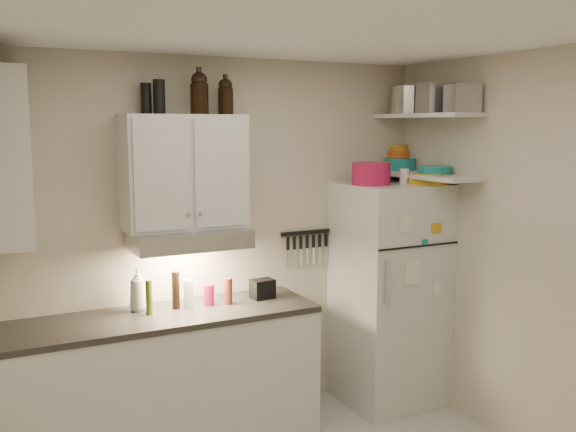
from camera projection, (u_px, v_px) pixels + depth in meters
name	position (u px, v px, depth m)	size (l,w,h in m)	color
ceiling	(326.00, 24.00, 3.08)	(3.20, 3.00, 0.02)	white
back_wall	(219.00, 242.00, 4.59)	(3.20, 0.02, 2.60)	beige
right_wall	(549.00, 260.00, 3.98)	(0.02, 3.00, 2.60)	beige
base_cabinet	(158.00, 386.00, 4.19)	(2.10, 0.60, 0.88)	silver
countertop	(156.00, 318.00, 4.13)	(2.10, 0.62, 0.04)	#2E2A27
upper_cabinet	(184.00, 172.00, 4.23)	(0.80, 0.33, 0.75)	silver
range_hood	(189.00, 238.00, 4.23)	(0.76, 0.46, 0.12)	silver
fridge	(389.00, 294.00, 4.91)	(0.70, 0.68, 1.70)	silver
shelf_hi	(427.00, 116.00, 4.69)	(0.30, 0.95, 0.03)	silver
shelf_lo	(425.00, 176.00, 4.75)	(0.30, 0.95, 0.03)	silver
knife_strip	(306.00, 233.00, 4.88)	(0.42, 0.02, 0.03)	black
dutch_oven	(371.00, 174.00, 4.65)	(0.28, 0.28, 0.16)	#AA1343
book_stack	(430.00, 179.00, 4.67)	(0.19, 0.24, 0.08)	gold
spice_jar	(404.00, 176.00, 4.73)	(0.07, 0.07, 0.11)	silver
stock_pot	(410.00, 100.00, 4.93)	(0.29, 0.29, 0.21)	silver
tin_a	(436.00, 98.00, 4.65)	(0.22, 0.20, 0.22)	#AAAAAD
tin_b	(462.00, 99.00, 4.42)	(0.19, 0.19, 0.19)	#AAAAAD
bowl_teal	(400.00, 164.00, 5.09)	(0.24, 0.24, 0.10)	#178083
bowl_orange	(398.00, 154.00, 5.18)	(0.19, 0.19, 0.06)	#E25515
bowl_yellow	(398.00, 147.00, 5.17)	(0.15, 0.15, 0.05)	#BA8620
plates	(434.00, 170.00, 4.68)	(0.24, 0.24, 0.06)	#178083
growler_a	(199.00, 93.00, 4.18)	(0.12, 0.12, 0.28)	black
growler_b	(225.00, 96.00, 4.31)	(0.11, 0.11, 0.25)	black
thermos_a	(159.00, 97.00, 4.12)	(0.08, 0.08, 0.22)	black
thermos_b	(146.00, 99.00, 4.14)	(0.07, 0.07, 0.20)	black
soap_bottle	(138.00, 287.00, 4.20)	(0.12, 0.12, 0.32)	silver
pepper_mill	(228.00, 291.00, 4.36)	(0.06, 0.06, 0.18)	maroon
oil_bottle	(149.00, 297.00, 4.12)	(0.04, 0.04, 0.23)	#525E17
vinegar_bottle	(176.00, 290.00, 4.25)	(0.05, 0.05, 0.25)	black
clear_bottle	(188.00, 294.00, 4.27)	(0.06, 0.06, 0.19)	silver
red_jar	(209.00, 295.00, 4.34)	(0.07, 0.07, 0.14)	#AA1343
caddy	(262.00, 289.00, 4.51)	(0.16, 0.11, 0.14)	black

